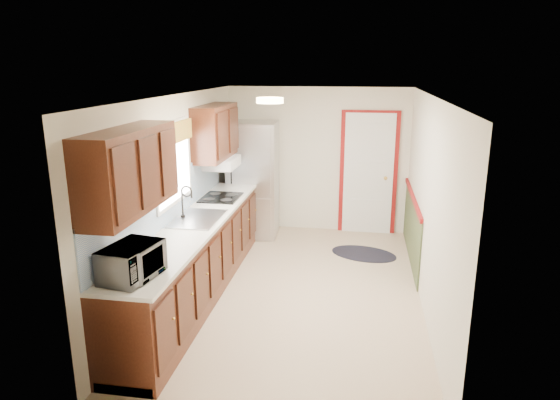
% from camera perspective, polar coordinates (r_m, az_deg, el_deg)
% --- Properties ---
extents(room_shell, '(3.20, 5.20, 2.52)m').
position_cam_1_polar(room_shell, '(5.95, 2.09, 0.20)').
color(room_shell, tan).
rests_on(room_shell, ground).
extents(kitchen_run, '(0.63, 4.00, 2.20)m').
position_cam_1_polar(kitchen_run, '(6.07, -9.97, -3.57)').
color(kitchen_run, '#3A180D').
rests_on(kitchen_run, ground).
extents(back_wall_trim, '(1.12, 2.30, 2.08)m').
position_cam_1_polar(back_wall_trim, '(8.14, 11.04, 1.76)').
color(back_wall_trim, maroon).
rests_on(back_wall_trim, ground).
extents(ceiling_fixture, '(0.30, 0.30, 0.06)m').
position_cam_1_polar(ceiling_fixture, '(5.61, -1.16, 11.32)').
color(ceiling_fixture, '#FFD88C').
rests_on(ceiling_fixture, room_shell).
extents(microwave, '(0.39, 0.59, 0.37)m').
position_cam_1_polar(microwave, '(4.52, -16.62, -6.41)').
color(microwave, white).
rests_on(microwave, kitchen_run).
extents(refrigerator, '(0.82, 0.80, 1.87)m').
position_cam_1_polar(refrigerator, '(8.15, -3.09, 2.37)').
color(refrigerator, '#B7B7BC').
rests_on(refrigerator, ground).
extents(rug, '(1.12, 0.89, 0.01)m').
position_cam_1_polar(rug, '(7.61, 9.54, -6.08)').
color(rug, black).
rests_on(rug, ground).
extents(cooktop, '(0.51, 0.61, 0.02)m').
position_cam_1_polar(cooktop, '(7.01, -6.79, 0.29)').
color(cooktop, black).
rests_on(cooktop, kitchen_run).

